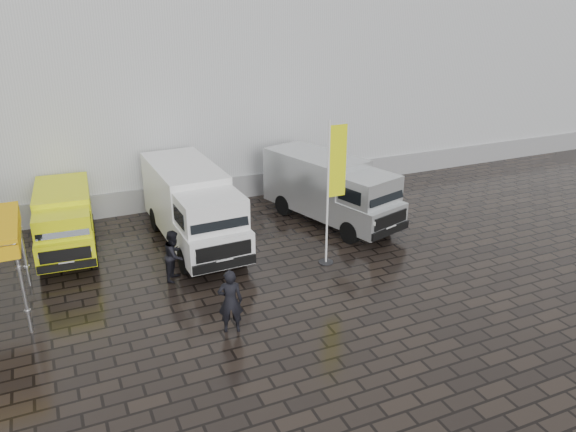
# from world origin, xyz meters

# --- Properties ---
(ground) EXTENTS (120.00, 120.00, 0.00)m
(ground) POSITION_xyz_m (0.00, 0.00, 0.00)
(ground) COLOR black
(ground) RESTS_ON ground
(exhibition_hall) EXTENTS (44.00, 16.00, 12.00)m
(exhibition_hall) POSITION_xyz_m (2.00, 16.00, 6.00)
(exhibition_hall) COLOR silver
(exhibition_hall) RESTS_ON ground
(hall_plinth) EXTENTS (44.00, 0.15, 1.00)m
(hall_plinth) POSITION_xyz_m (2.00, 7.95, 0.50)
(hall_plinth) COLOR gray
(hall_plinth) RESTS_ON ground
(van_yellow) EXTENTS (2.13, 4.83, 2.18)m
(van_yellow) POSITION_xyz_m (-7.13, 5.14, 1.09)
(van_yellow) COLOR #F3FF0D
(van_yellow) RESTS_ON ground
(van_white) EXTENTS (2.35, 6.48, 2.78)m
(van_white) POSITION_xyz_m (-2.87, 3.92, 1.39)
(van_white) COLOR white
(van_white) RESTS_ON ground
(van_silver) EXTENTS (3.67, 6.35, 2.61)m
(van_silver) POSITION_xyz_m (2.65, 3.82, 1.31)
(van_silver) COLOR silver
(van_silver) RESTS_ON ground
(flagpole) EXTENTS (0.88, 0.50, 4.93)m
(flagpole) POSITION_xyz_m (0.99, 0.64, 2.75)
(flagpole) COLOR black
(flagpole) RESTS_ON ground
(wheelie_bin) EXTENTS (0.61, 0.61, 0.95)m
(wheelie_bin) POSITION_xyz_m (5.45, 7.47, 0.47)
(wheelie_bin) COLOR black
(wheelie_bin) RESTS_ON ground
(person_front) EXTENTS (0.77, 0.61, 1.84)m
(person_front) POSITION_xyz_m (-3.45, -1.99, 0.92)
(person_front) COLOR black
(person_front) RESTS_ON ground
(person_tent) EXTENTS (0.97, 1.03, 1.67)m
(person_tent) POSITION_xyz_m (-4.14, 1.57, 0.84)
(person_tent) COLOR black
(person_tent) RESTS_ON ground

